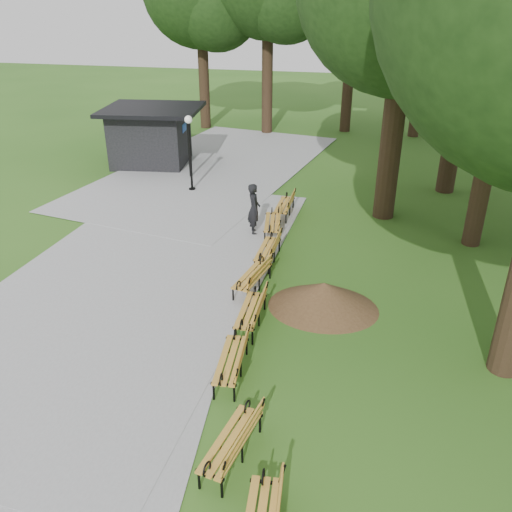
% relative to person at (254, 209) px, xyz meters
% --- Properties ---
extents(ground, '(100.00, 100.00, 0.00)m').
position_rel_person_xyz_m(ground, '(1.10, -6.93, -0.93)').
color(ground, '#2C5B1A').
rests_on(ground, ground).
extents(path, '(12.00, 38.00, 0.06)m').
position_rel_person_xyz_m(path, '(-2.90, -3.93, -0.90)').
color(path, '#949497').
rests_on(path, ground).
extents(person, '(0.65, 0.79, 1.85)m').
position_rel_person_xyz_m(person, '(0.00, 0.00, 0.00)').
color(person, black).
rests_on(person, ground).
extents(kiosk, '(5.01, 4.50, 2.84)m').
position_rel_person_xyz_m(kiosk, '(-6.95, 7.20, 0.49)').
color(kiosk, black).
rests_on(kiosk, ground).
extents(lamp_post, '(0.32, 0.32, 3.23)m').
position_rel_person_xyz_m(lamp_post, '(-3.68, 3.85, 1.39)').
color(lamp_post, black).
rests_on(lamp_post, ground).
extents(dirt_mound, '(2.53, 2.53, 0.77)m').
position_rel_person_xyz_m(dirt_mound, '(2.99, -4.46, -0.54)').
color(dirt_mound, '#47301C').
rests_on(dirt_mound, ground).
extents(bench_1, '(0.98, 1.99, 0.88)m').
position_rel_person_xyz_m(bench_1, '(1.95, -10.10, -0.49)').
color(bench_1, '#C4892D').
rests_on(bench_1, ground).
extents(bench_2, '(0.80, 1.95, 0.88)m').
position_rel_person_xyz_m(bench_2, '(1.31, -7.81, -0.49)').
color(bench_2, '#C4892D').
rests_on(bench_2, ground).
extents(bench_3, '(0.69, 1.92, 0.88)m').
position_rel_person_xyz_m(bench_3, '(1.26, -5.74, -0.49)').
color(bench_3, '#C4892D').
rests_on(bench_3, ground).
extents(bench_4, '(0.97, 1.98, 0.88)m').
position_rel_person_xyz_m(bench_4, '(0.87, -3.94, -0.49)').
color(bench_4, '#C4892D').
rests_on(bench_4, ground).
extents(bench_5, '(0.66, 1.91, 0.88)m').
position_rel_person_xyz_m(bench_5, '(0.93, -2.09, -0.49)').
color(bench_5, '#C4892D').
rests_on(bench_5, ground).
extents(bench_6, '(0.93, 1.98, 0.88)m').
position_rel_person_xyz_m(bench_6, '(0.64, 0.10, -0.49)').
color(bench_6, '#C4892D').
rests_on(bench_6, ground).
extents(bench_7, '(0.64, 1.90, 0.88)m').
position_rel_person_xyz_m(bench_7, '(0.75, 1.86, -0.49)').
color(bench_7, '#C4892D').
rests_on(bench_7, ground).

